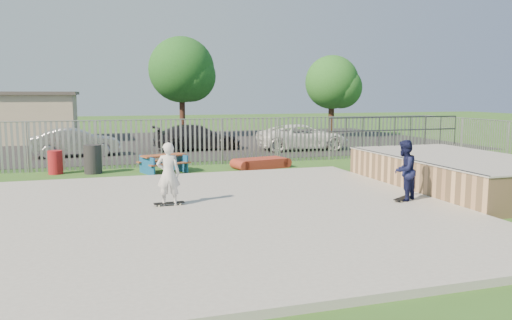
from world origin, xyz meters
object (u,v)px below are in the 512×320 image
object	(u,v)px
funbox	(261,163)
car_dark	(197,137)
tree_right	(332,83)
skater_navy	(404,170)
picnic_table	(164,164)
skater_white	(168,174)
tree_mid	(181,70)
car_silver	(76,142)
car_white	(303,137)
trash_bin_grey	(93,159)
trash_bin_red	(55,162)

from	to	relation	value
funbox	car_dark	size ratio (longest dim) A/B	0.46
tree_right	skater_navy	bearing A→B (deg)	-110.49
picnic_table	skater_navy	world-z (taller)	skater_navy
picnic_table	skater_white	size ratio (longest dim) A/B	1.22
tree_mid	car_dark	bearing A→B (deg)	-93.24
tree_right	skater_white	bearing A→B (deg)	-126.22
funbox	car_silver	bearing A→B (deg)	127.53
car_dark	skater_navy	bearing A→B (deg)	-171.36
car_silver	car_white	xyz separation A→B (m)	(11.75, -0.60, 0.01)
car_silver	tree_right	distance (m)	17.92
car_silver	skater_navy	size ratio (longest dim) A/B	2.50
car_dark	tree_right	world-z (taller)	tree_right
car_silver	tree_mid	size ratio (longest dim) A/B	0.60
picnic_table	funbox	size ratio (longest dim) A/B	0.93
picnic_table	skater_white	xyz separation A→B (m)	(-0.65, -6.53, 0.63)
picnic_table	car_silver	distance (m)	7.24
trash_bin_grey	car_silver	bearing A→B (deg)	98.46
tree_right	skater_white	distance (m)	23.48
trash_bin_red	tree_right	xyz separation A→B (m)	(17.15, 11.36, 3.38)
tree_mid	car_silver	bearing A→B (deg)	-126.68
trash_bin_grey	car_dark	bearing A→B (deg)	51.57
car_silver	tree_right	world-z (taller)	tree_right
tree_right	skater_navy	world-z (taller)	tree_right
skater_white	picnic_table	bearing A→B (deg)	-87.72
tree_right	funbox	bearing A→B (deg)	-126.67
funbox	tree_mid	bearing A→B (deg)	80.71
car_silver	skater_navy	bearing A→B (deg)	-152.60
trash_bin_grey	tree_mid	xyz separation A→B (m)	(5.81, 14.65, 4.14)
trash_bin_red	trash_bin_grey	xyz separation A→B (m)	(1.38, -0.29, 0.10)
car_dark	car_silver	bearing A→B (deg)	97.35
trash_bin_grey	skater_white	xyz separation A→B (m)	(1.99, -7.15, 0.43)
car_dark	skater_navy	size ratio (longest dim) A/B	2.84
tree_mid	skater_navy	xyz separation A→B (m)	(2.45, -23.10, -3.71)
skater_white	skater_navy	bearing A→B (deg)	176.32
funbox	car_white	xyz separation A→B (m)	(4.24, 5.69, 0.51)
trash_bin_grey	car_dark	world-z (taller)	car_dark
trash_bin_red	skater_white	bearing A→B (deg)	-65.63
picnic_table	skater_white	distance (m)	6.59
car_white	tree_right	world-z (taller)	tree_right
tree_right	skater_white	world-z (taller)	tree_right
picnic_table	trash_bin_grey	xyz separation A→B (m)	(-2.64, 0.62, 0.20)
picnic_table	tree_mid	size ratio (longest dim) A/B	0.29
tree_mid	skater_navy	size ratio (longest dim) A/B	4.16
skater_navy	tree_mid	bearing A→B (deg)	-116.32
picnic_table	tree_right	xyz separation A→B (m)	(13.12, 12.27, 3.48)
car_dark	tree_right	distance (m)	11.92
car_silver	tree_right	bearing A→B (deg)	-75.69
trash_bin_red	tree_mid	bearing A→B (deg)	63.42
trash_bin_grey	car_silver	world-z (taller)	car_silver
funbox	picnic_table	bearing A→B (deg)	168.11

